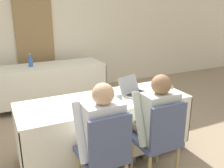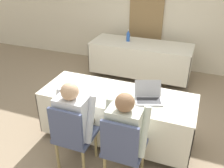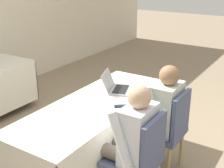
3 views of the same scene
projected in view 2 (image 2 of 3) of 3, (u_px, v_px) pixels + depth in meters
ground_plane at (117, 138)px, 3.62m from camera, size 24.00×24.00×0.00m
wall_back at (162, 7)px, 5.25m from camera, size 12.00×0.06×2.70m
curtain_panel at (147, 8)px, 5.31m from camera, size 0.74×0.04×2.65m
conference_table_near at (117, 106)px, 3.35m from camera, size 2.04×0.75×0.74m
conference_table_far at (141, 52)px, 5.11m from camera, size 2.04×0.75×0.74m
laptop at (148, 97)px, 3.12m from camera, size 0.42×0.39×0.21m
cell_phone at (115, 105)px, 3.03m from camera, size 0.12×0.14×0.01m
paper_beside_laptop at (178, 100)px, 3.14m from camera, size 0.25×0.32×0.00m
water_bottle at (128, 36)px, 5.11m from camera, size 0.08×0.08×0.24m
chair_near_left at (72, 134)px, 2.91m from camera, size 0.44×0.44×0.91m
chair_near_right at (123, 147)px, 2.72m from camera, size 0.44×0.44×0.91m
person_checkered_shirt at (76, 118)px, 2.92m from camera, size 0.50×0.52×1.17m
person_white_shirt at (126, 130)px, 2.73m from camera, size 0.50×0.52×1.17m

